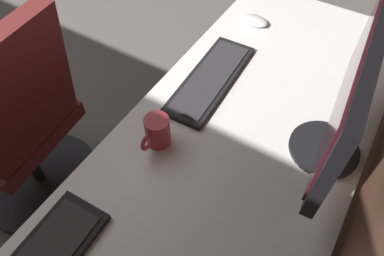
# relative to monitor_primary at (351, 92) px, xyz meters

# --- Properties ---
(desk) EXTENTS (2.03, 0.68, 0.73)m
(desk) POSITION_rel_monitor_primary_xyz_m (0.28, -0.22, -0.31)
(desk) COLOR white
(desk) RESTS_ON ground
(monitor_primary) EXTENTS (0.58, 0.20, 0.41)m
(monitor_primary) POSITION_rel_monitor_primary_xyz_m (0.00, 0.00, 0.00)
(monitor_primary) COLOR black
(monitor_primary) RESTS_ON desk
(keyboard_spare) EXTENTS (0.43, 0.16, 0.02)m
(keyboard_spare) POSITION_rel_monitor_primary_xyz_m (-0.08, -0.42, -0.23)
(keyboard_spare) COLOR black
(keyboard_spare) RESTS_ON desk
(mouse_spare) EXTENTS (0.06, 0.10, 0.03)m
(mouse_spare) POSITION_rel_monitor_primary_xyz_m (-0.44, -0.43, -0.22)
(mouse_spare) COLOR silver
(mouse_spare) RESTS_ON desk
(coffee_mug) EXTENTS (0.11, 0.07, 0.10)m
(coffee_mug) POSITION_rel_monitor_primary_xyz_m (0.23, -0.42, -0.19)
(coffee_mug) COLOR #A53338
(coffee_mug) RESTS_ON desk
(office_chair) EXTENTS (0.56, 0.57, 0.97)m
(office_chair) POSITION_rel_monitor_primary_xyz_m (0.32, -1.03, -0.51)
(office_chair) COLOR maroon
(office_chair) RESTS_ON ground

